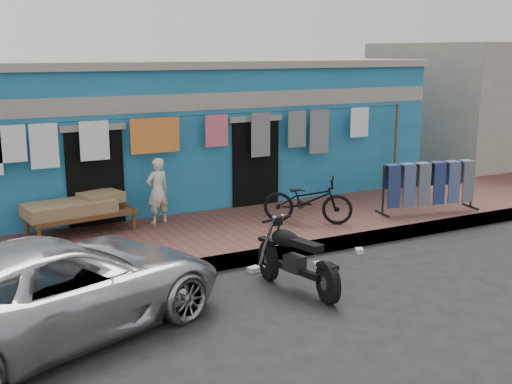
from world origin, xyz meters
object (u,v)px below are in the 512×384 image
seated_person (158,191)px  charpoy (81,215)px  car (56,286)px  bicycle (308,195)px  jeans_rack (429,186)px  motorcycle (297,257)px

seated_person → charpoy: seated_person is taller
car → charpoy: size_ratio=2.19×
bicycle → jeans_rack: (2.76, -0.39, -0.02)m
motorcycle → car: bearing=165.8°
motorcycle → charpoy: bearing=109.0°
bicycle → charpoy: size_ratio=0.82×
bicycle → motorcycle: (-1.77, -2.48, -0.28)m
charpoy → bicycle: bearing=-18.2°
charpoy → seated_person: bearing=-0.2°
car → jeans_rack: bearing=-97.1°
seated_person → jeans_rack: (5.37, -1.74, -0.11)m
seated_person → bicycle: (2.61, -1.35, -0.09)m
car → charpoy: car is taller
bicycle → charpoy: bicycle is taller
seated_person → jeans_rack: size_ratio=0.57×
motorcycle → jeans_rack: 5.00m
bicycle → seated_person: bearing=101.6°
motorcycle → jeans_rack: (4.53, 2.10, 0.26)m
seated_person → jeans_rack: bearing=149.1°
jeans_rack → seated_person: bearing=162.1°
car → bicycle: 5.79m
car → seated_person: seated_person is taller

